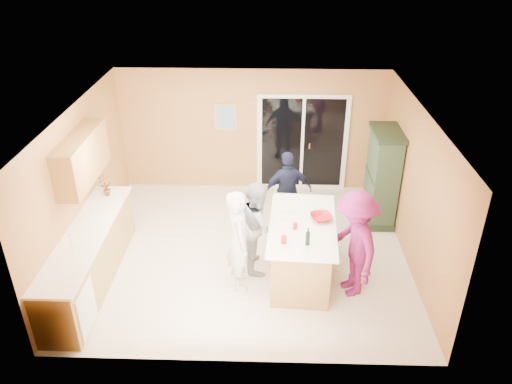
{
  "coord_description": "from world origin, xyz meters",
  "views": [
    {
      "loc": [
        0.37,
        -7.24,
        5.14
      ],
      "look_at": [
        0.15,
        0.1,
        1.15
      ],
      "focal_mm": 35.0,
      "sensor_mm": 36.0,
      "label": 1
    }
  ],
  "objects_px": {
    "green_hutch": "(382,178)",
    "woman_grey": "(258,226)",
    "woman_navy": "(288,192)",
    "kitchen_island": "(301,251)",
    "woman_white": "(239,240)",
    "woman_magenta": "(354,244)"
  },
  "relations": [
    {
      "from": "woman_navy",
      "to": "green_hutch",
      "type": "bearing_deg",
      "value": 178.36
    },
    {
      "from": "woman_grey",
      "to": "woman_navy",
      "type": "height_order",
      "value": "woman_navy"
    },
    {
      "from": "woman_grey",
      "to": "woman_navy",
      "type": "xyz_separation_m",
      "value": [
        0.52,
        1.17,
        0.0
      ]
    },
    {
      "from": "green_hutch",
      "to": "woman_grey",
      "type": "height_order",
      "value": "green_hutch"
    },
    {
      "from": "woman_white",
      "to": "woman_navy",
      "type": "xyz_separation_m",
      "value": [
        0.78,
        1.68,
        -0.06
      ]
    },
    {
      "from": "woman_white",
      "to": "woman_navy",
      "type": "bearing_deg",
      "value": -35.42
    },
    {
      "from": "woman_magenta",
      "to": "kitchen_island",
      "type": "bearing_deg",
      "value": -130.85
    },
    {
      "from": "green_hutch",
      "to": "woman_grey",
      "type": "xyz_separation_m",
      "value": [
        -2.3,
        -1.56,
        -0.12
      ]
    },
    {
      "from": "woman_grey",
      "to": "woman_navy",
      "type": "relative_size",
      "value": 1.0
    },
    {
      "from": "kitchen_island",
      "to": "woman_magenta",
      "type": "bearing_deg",
      "value": -21.52
    },
    {
      "from": "woman_white",
      "to": "woman_grey",
      "type": "distance_m",
      "value": 0.58
    },
    {
      "from": "woman_grey",
      "to": "woman_magenta",
      "type": "xyz_separation_m",
      "value": [
        1.47,
        -0.62,
        0.09
      ]
    },
    {
      "from": "green_hutch",
      "to": "woman_grey",
      "type": "distance_m",
      "value": 2.78
    },
    {
      "from": "kitchen_island",
      "to": "woman_navy",
      "type": "distance_m",
      "value": 1.48
    },
    {
      "from": "kitchen_island",
      "to": "woman_navy",
      "type": "relative_size",
      "value": 1.25
    },
    {
      "from": "woman_navy",
      "to": "woman_white",
      "type": "bearing_deg",
      "value": 50.88
    },
    {
      "from": "woman_navy",
      "to": "woman_magenta",
      "type": "height_order",
      "value": "woman_magenta"
    },
    {
      "from": "woman_grey",
      "to": "woman_navy",
      "type": "distance_m",
      "value": 1.28
    },
    {
      "from": "woman_white",
      "to": "woman_grey",
      "type": "relative_size",
      "value": 1.07
    },
    {
      "from": "woman_white",
      "to": "woman_magenta",
      "type": "xyz_separation_m",
      "value": [
        1.74,
        -0.11,
        0.03
      ]
    },
    {
      "from": "kitchen_island",
      "to": "woman_grey",
      "type": "height_order",
      "value": "woman_grey"
    },
    {
      "from": "kitchen_island",
      "to": "woman_magenta",
      "type": "xyz_separation_m",
      "value": [
        0.76,
        -0.36,
        0.4
      ]
    }
  ]
}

